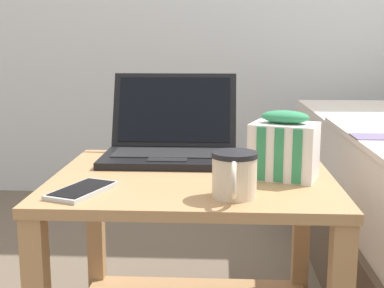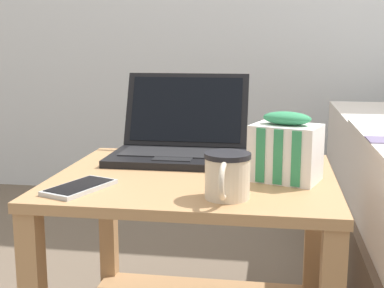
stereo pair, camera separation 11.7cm
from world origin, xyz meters
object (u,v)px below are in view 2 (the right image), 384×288
object	(u,v)px
laptop	(180,141)
cell_phone	(80,187)
snack_bag	(286,150)
mug_front_left	(227,173)

from	to	relation	value
laptop	cell_phone	world-z (taller)	laptop
laptop	snack_bag	distance (m)	0.34
laptop	mug_front_left	distance (m)	0.39
laptop	snack_bag	world-z (taller)	laptop
laptop	snack_bag	xyz separation A→B (m)	(0.27, -0.20, 0.02)
snack_bag	cell_phone	world-z (taller)	snack_bag
cell_phone	snack_bag	bearing A→B (deg)	18.75
cell_phone	laptop	bearing A→B (deg)	66.24
laptop	cell_phone	bearing A→B (deg)	-113.76
snack_bag	cell_phone	distance (m)	0.45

